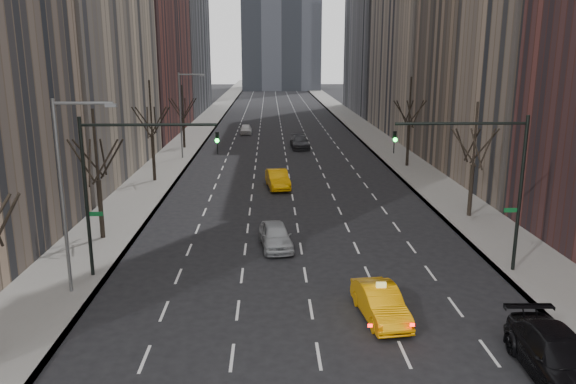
{
  "coord_description": "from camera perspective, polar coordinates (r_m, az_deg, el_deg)",
  "views": [
    {
      "loc": [
        -1.78,
        -14.93,
        11.03
      ],
      "look_at": [
        -0.77,
        15.61,
        3.5
      ],
      "focal_mm": 35.0,
      "sensor_mm": 36.0,
      "label": 1
    }
  ],
  "objects": [
    {
      "name": "traffic_mast_left",
      "position": [
        28.45,
        -16.79,
        2.01
      ],
      "size": [
        6.69,
        0.39,
        8.0
      ],
      "color": "black",
      "rests_on": "ground"
    },
    {
      "name": "tree_rw_c",
      "position": [
        57.06,
        12.17,
        6.5
      ],
      "size": [
        3.36,
        3.5,
        8.74
      ],
      "color": "black",
      "rests_on": "ground"
    },
    {
      "name": "streetlight_far",
      "position": [
        60.85,
        -10.57,
        8.51
      ],
      "size": [
        2.83,
        0.22,
        9.0
      ],
      "color": "slate",
      "rests_on": "ground"
    },
    {
      "name": "silver_sedan_ahead",
      "position": [
        32.8,
        -1.26,
        -4.46
      ],
      "size": [
        2.22,
        4.45,
        1.46
      ],
      "primitive_type": "imported",
      "rotation": [
        0.0,
        0.0,
        0.12
      ],
      "color": "#999CA0",
      "rests_on": "ground"
    },
    {
      "name": "far_car_white",
      "position": [
        80.05,
        -4.31,
        6.38
      ],
      "size": [
        1.67,
        4.02,
        1.36
      ],
      "primitive_type": "imported",
      "rotation": [
        0.0,
        0.0,
        0.02
      ],
      "color": "white",
      "rests_on": "ground"
    },
    {
      "name": "parked_suv_black",
      "position": [
        22.36,
        25.77,
        -14.87
      ],
      "size": [
        2.42,
        5.61,
        1.61
      ],
      "primitive_type": "imported",
      "rotation": [
        0.0,
        0.0,
        -0.03
      ],
      "color": "black",
      "rests_on": "ground"
    },
    {
      "name": "sidewalk_right",
      "position": [
        86.78,
        7.47,
        6.48
      ],
      "size": [
        4.5,
        320.0,
        0.15
      ],
      "primitive_type": "cube",
      "color": "slate",
      "rests_on": "ground"
    },
    {
      "name": "tree_lw_d",
      "position": [
        68.12,
        -10.6,
        7.32
      ],
      "size": [
        3.36,
        3.5,
        7.36
      ],
      "color": "black",
      "rests_on": "ground"
    },
    {
      "name": "tree_rw_b",
      "position": [
        40.09,
        18.27,
        2.63
      ],
      "size": [
        3.36,
        3.5,
        7.82
      ],
      "color": "black",
      "rests_on": "ground"
    },
    {
      "name": "traffic_mast_right",
      "position": [
        29.57,
        19.76,
        2.22
      ],
      "size": [
        6.69,
        0.39,
        8.0
      ],
      "color": "black",
      "rests_on": "ground"
    },
    {
      "name": "far_taxi",
      "position": [
        47.33,
        -1.06,
        1.33
      ],
      "size": [
        2.22,
        4.86,
        1.55
      ],
      "primitive_type": "imported",
      "rotation": [
        0.0,
        0.0,
        0.13
      ],
      "color": "#F1A105",
      "rests_on": "ground"
    },
    {
      "name": "tree_lw_b",
      "position": [
        35.25,
        -18.71,
        1.13
      ],
      "size": [
        3.36,
        3.5,
        7.82
      ],
      "color": "black",
      "rests_on": "ground"
    },
    {
      "name": "far_suv_grey",
      "position": [
        67.57,
        1.22,
        5.1
      ],
      "size": [
        2.33,
        5.29,
        1.51
      ],
      "primitive_type": "imported",
      "rotation": [
        0.0,
        0.0,
        0.04
      ],
      "color": "#2D2D32",
      "rests_on": "ground"
    },
    {
      "name": "streetlight_near",
      "position": [
        27.07,
        -21.41,
        1.34
      ],
      "size": [
        2.83,
        0.22,
        9.0
      ],
      "color": "slate",
      "rests_on": "ground"
    },
    {
      "name": "taxi_sedan",
      "position": [
        24.7,
        9.37,
        -11.05
      ],
      "size": [
        2.04,
        4.48,
        1.42
      ],
      "primitive_type": "imported",
      "rotation": [
        0.0,
        0.0,
        0.13
      ],
      "color": "#F59D05",
      "rests_on": "ground"
    },
    {
      "name": "sidewalk_left",
      "position": [
        86.27,
        -8.9,
        6.39
      ],
      "size": [
        4.5,
        320.0,
        0.15
      ],
      "primitive_type": "cube",
      "color": "slate",
      "rests_on": "ground"
    },
    {
      "name": "tree_lw_c",
      "position": [
        50.47,
        -13.62,
        5.49
      ],
      "size": [
        3.36,
        3.5,
        8.74
      ],
      "color": "black",
      "rests_on": "ground"
    }
  ]
}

